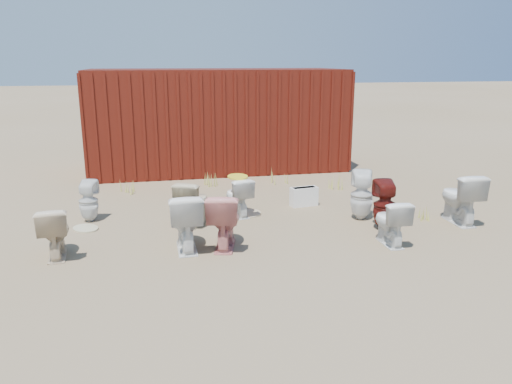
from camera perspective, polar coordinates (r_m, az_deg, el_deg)
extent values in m
plane|color=brown|center=(7.62, 0.93, -5.13)|extent=(100.00, 100.00, 0.00)
cube|color=#52160D|center=(12.37, -4.44, 8.28)|extent=(6.00, 2.40, 2.40)
imported|color=white|center=(7.08, -8.09, -3.30)|extent=(0.47, 0.82, 0.83)
imported|color=#DE8580|center=(7.11, -3.67, -3.20)|extent=(0.63, 0.88, 0.81)
imported|color=white|center=(7.48, 15.11, -3.31)|extent=(0.38, 0.67, 0.68)
imported|color=#53120E|center=(8.09, 14.50, -1.47)|extent=(0.40, 0.41, 0.79)
imported|color=white|center=(8.82, 22.28, -0.61)|extent=(0.50, 0.84, 0.84)
imported|color=white|center=(8.69, -18.60, -1.00)|extent=(0.37, 0.38, 0.69)
imported|color=beige|center=(7.29, -22.05, -4.22)|extent=(0.46, 0.74, 0.72)
imported|color=beige|center=(8.14, -7.18, -1.20)|extent=(0.71, 0.84, 0.74)
imported|color=white|center=(8.56, -2.09, -0.52)|extent=(0.50, 0.72, 0.68)
imported|color=white|center=(8.53, 11.99, -0.36)|extent=(0.48, 0.48, 0.83)
ellipsoid|color=yellow|center=(8.47, -2.11, 1.76)|extent=(0.34, 0.43, 0.02)
cube|color=white|center=(9.21, 5.50, -0.52)|extent=(0.52, 0.27, 0.35)
ellipsoid|color=tan|center=(8.71, -0.69, -2.47)|extent=(0.53, 0.60, 0.02)
ellipsoid|color=#B9B086|center=(8.40, -18.89, -3.95)|extent=(0.56, 0.59, 0.02)
cone|color=#ACAE45|center=(10.38, -14.64, 0.56)|extent=(0.36, 0.36, 0.26)
cone|color=#ACAE45|center=(10.16, -1.52, 0.79)|extent=(0.32, 0.32, 0.28)
cone|color=#ACAE45|center=(10.56, 9.07, 1.21)|extent=(0.36, 0.36, 0.30)
cone|color=#ACAE45|center=(10.67, -5.31, 1.46)|extent=(0.30, 0.30, 0.29)
cone|color=#ACAE45|center=(10.92, 2.67, 1.85)|extent=(0.34, 0.34, 0.31)
cone|color=#ACAE45|center=(8.77, 18.21, -2.41)|extent=(0.28, 0.28, 0.23)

